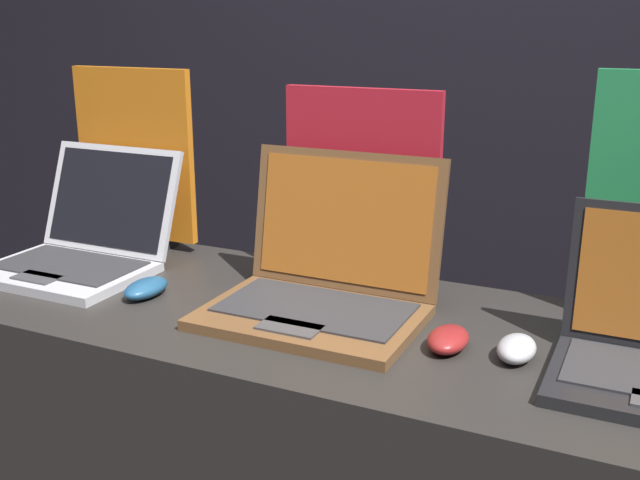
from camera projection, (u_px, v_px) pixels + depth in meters
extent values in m
cube|color=black|center=(496.00, 36.00, 2.46)|extent=(8.00, 0.05, 2.80)
cube|color=#B7B7BC|center=(64.00, 272.00, 1.64)|extent=(0.35, 0.25, 0.02)
cube|color=#2D2D30|center=(69.00, 265.00, 1.65)|extent=(0.31, 0.18, 0.00)
cube|color=#3F3F42|center=(37.00, 277.00, 1.57)|extent=(0.10, 0.06, 0.00)
cube|color=#B7B7BC|center=(111.00, 199.00, 1.75)|extent=(0.35, 0.10, 0.24)
cube|color=black|center=(109.00, 199.00, 1.74)|extent=(0.32, 0.08, 0.21)
ellipsoid|color=navy|center=(146.00, 288.00, 1.52)|extent=(0.07, 0.11, 0.04)
cube|color=black|center=(141.00, 240.00, 1.87)|extent=(0.18, 0.07, 0.02)
cube|color=orange|center=(135.00, 154.00, 1.81)|extent=(0.33, 0.02, 0.41)
cube|color=brown|center=(310.00, 317.00, 1.39)|extent=(0.40, 0.28, 0.02)
cube|color=#2D2D30|center=(315.00, 307.00, 1.40)|extent=(0.35, 0.19, 0.00)
cube|color=#3F3F42|center=(290.00, 327.00, 1.31)|extent=(0.11, 0.06, 0.00)
cube|color=brown|center=(346.00, 221.00, 1.49)|extent=(0.40, 0.06, 0.27)
cube|color=#A5591E|center=(344.00, 221.00, 1.48)|extent=(0.36, 0.05, 0.24)
ellipsoid|color=maroon|center=(448.00, 339.00, 1.27)|extent=(0.07, 0.11, 0.04)
cube|color=black|center=(360.00, 277.00, 1.60)|extent=(0.18, 0.07, 0.02)
cube|color=red|center=(361.00, 183.00, 1.54)|extent=(0.33, 0.02, 0.39)
ellipsoid|color=#B2B2B7|center=(517.00, 349.00, 1.24)|extent=(0.06, 0.10, 0.04)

